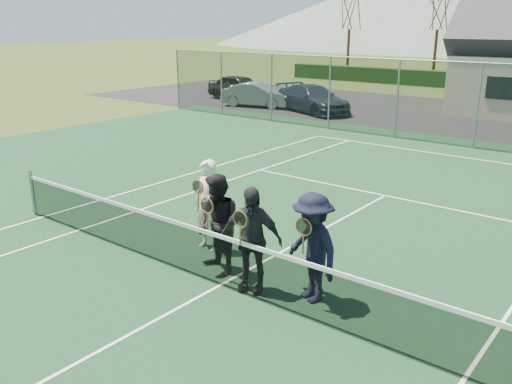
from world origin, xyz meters
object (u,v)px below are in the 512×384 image
Objects in this scene: car_c at (313,99)px; player_b at (218,225)px; player_d at (312,248)px; player_a at (208,205)px; player_c at (251,239)px; tennis_net at (219,258)px; car_a at (240,87)px; car_b at (258,95)px.

car_c is 2.57× the size of player_b.
player_d is (10.43, -16.35, 0.25)m from car_c.
player_a is 1.00× the size of player_d.
player_b is 1.00× the size of player_c.
player_b is at bearing 133.48° from tennis_net.
tennis_net is (14.79, -18.23, -0.18)m from car_a.
player_d reaches higher than car_b.
car_b is 19.14m from player_a.
car_a is 1.10× the size of car_b.
tennis_net is at bearing -130.37° from car_c.
car_c is 2.57× the size of player_d.
player_c is 1.03m from player_d.
player_d reaches higher than car_c.
player_b reaches higher than tennis_net.
player_b and player_d have the same top height.
player_c is (0.49, 0.24, 0.38)m from tennis_net.
car_c is at bearing 119.53° from player_c.
player_a is (7.72, -15.85, 0.25)m from car_c.
player_a is 2.76m from player_d.
player_a is at bearing 154.23° from player_c.
tennis_net is 0.66m from player_c.
car_a is at bearing 128.29° from player_a.
car_b reaches higher than tennis_net.
car_a is 23.60m from player_c.
car_b is 2.12× the size of player_c.
tennis_net is at bearing -46.52° from player_b.
player_b is 0.88m from player_c.
player_b and player_c have the same top height.
player_c is at bearing -156.77° from car_b.
player_d reaches higher than tennis_net.
car_a is 23.48m from tennis_net.
tennis_net is (8.97, -16.93, -0.13)m from car_c.
car_c is at bearing 115.96° from player_a.
car_c reaches higher than car_b.
player_d is (0.97, 0.33, -0.00)m from player_c.
player_c and player_d have the same top height.
player_a is at bearing -159.34° from car_b.
player_a and player_d have the same top height.
tennis_net is 6.49× the size of player_b.
player_b is 1.00× the size of player_d.
player_d is at bearing -154.14° from car_b.
player_b is at bearing -174.57° from player_d.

